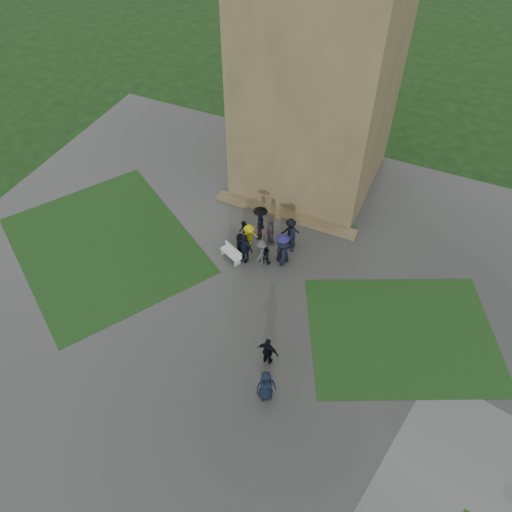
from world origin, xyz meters
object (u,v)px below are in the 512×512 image
at_px(bench, 232,253).
at_px(tower, 323,40).
at_px(pedestrian_mid, 266,385).
at_px(pedestrian_near, 268,351).

bearing_deg(bench, tower, 106.30).
height_order(bench, pedestrian_mid, pedestrian_mid).
bearing_deg(pedestrian_near, bench, -47.04).
xyz_separation_m(tower, pedestrian_near, (3.12, -14.15, -8.10)).
height_order(tower, pedestrian_near, tower).
height_order(pedestrian_mid, pedestrian_near, pedestrian_mid).
bearing_deg(pedestrian_mid, pedestrian_near, 74.05).
relative_size(pedestrian_mid, pedestrian_near, 1.04).
bearing_deg(tower, pedestrian_mid, -76.72).
xyz_separation_m(bench, pedestrian_mid, (5.08, -6.87, 0.50)).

